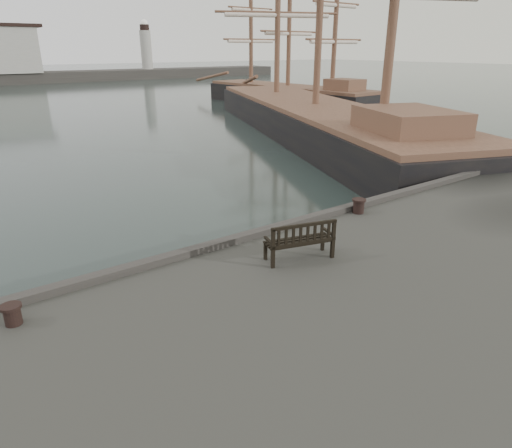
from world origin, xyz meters
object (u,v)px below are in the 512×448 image
at_px(tall_ship_far, 287,100).
at_px(bollard_right, 359,206).
at_px(bollard_left, 12,315).
at_px(bench, 300,247).
at_px(tall_ship_main, 314,127).

bearing_deg(tall_ship_far, bollard_right, -130.21).
height_order(bollard_left, bollard_right, bollard_right).
height_order(bench, bollard_right, bench).
distance_m(bench, tall_ship_main, 25.89).
distance_m(bench, bollard_right, 4.04).
bearing_deg(tall_ship_main, tall_ship_far, 77.84).
height_order(bench, tall_ship_far, tall_ship_far).
relative_size(bench, tall_ship_far, 0.07).
xyz_separation_m(bench, bollard_left, (-6.28, 1.04, -0.11)).
relative_size(tall_ship_main, tall_ship_far, 1.49).
distance_m(bench, tall_ship_far, 45.32).
distance_m(bollard_left, bollard_right, 10.05).
height_order(tall_ship_main, tall_ship_far, tall_ship_main).
distance_m(bollard_right, tall_ship_main, 22.29).
bearing_deg(tall_ship_far, bollard_left, -139.40).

